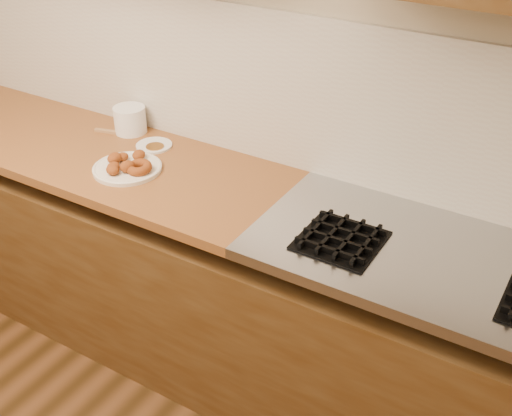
{
  "coord_description": "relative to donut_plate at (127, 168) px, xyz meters",
  "views": [
    {
      "loc": [
        1.45,
        -0.0,
        2.1
      ],
      "look_at": [
        0.48,
        1.6,
        0.93
      ],
      "focal_mm": 45.0,
      "sensor_mm": 36.0,
      "label": 1
    }
  ],
  "objects": [
    {
      "name": "donut_plate",
      "position": [
        0.0,
        0.0,
        0.0
      ],
      "size": [
        0.27,
        0.27,
        0.02
      ],
      "primitive_type": "cylinder",
      "color": "silver",
      "rests_on": "butcher_block"
    },
    {
      "name": "wall_back",
      "position": [
        0.12,
        0.38,
        0.44
      ],
      "size": [
        4.0,
        0.02,
        2.7
      ],
      "primitive_type": "cube",
      "color": "tan",
      "rests_on": "ground"
    },
    {
      "name": "burner_grates",
      "position": [
        1.24,
        -0.01,
        0.0
      ],
      "size": [
        0.91,
        0.26,
        0.03
      ],
      "color": "black",
      "rests_on": "stovetop"
    },
    {
      "name": "wooden_utensil",
      "position": [
        -0.28,
        0.22,
        -0.0
      ],
      "size": [
        0.16,
        0.06,
        0.01
      ],
      "primitive_type": "cube",
      "rotation": [
        0.0,
        0.0,
        0.24
      ],
      "color": "#A07549",
      "rests_on": "butcher_block"
    },
    {
      "name": "tub_lid",
      "position": [
        -0.04,
        0.22,
        -0.0
      ],
      "size": [
        0.17,
        0.17,
        0.01
      ],
      "primitive_type": "cylinder",
      "rotation": [
        0.0,
        0.0,
        -0.14
      ],
      "color": "white",
      "rests_on": "butcher_block"
    },
    {
      "name": "butcher_block",
      "position": [
        -0.53,
        0.07,
        -0.03
      ],
      "size": [
        2.3,
        0.62,
        0.04
      ],
      "primitive_type": "cube",
      "color": "brown",
      "rests_on": "base_cabinet"
    },
    {
      "name": "plastic_tub",
      "position": [
        -0.22,
        0.28,
        0.05
      ],
      "size": [
        0.16,
        0.16,
        0.11
      ],
      "primitive_type": "cylinder",
      "rotation": [
        0.0,
        0.0,
        -0.18
      ],
      "color": "white",
      "rests_on": "butcher_block"
    },
    {
      "name": "fried_dough_chunks",
      "position": [
        -0.02,
        -0.01,
        0.03
      ],
      "size": [
        0.15,
        0.22,
        0.05
      ],
      "color": "#934114",
      "rests_on": "donut_plate"
    },
    {
      "name": "brass_jar_lid",
      "position": [
        -0.03,
        0.2,
        -0.0
      ],
      "size": [
        0.09,
        0.09,
        0.01
      ],
      "primitive_type": "cylinder",
      "rotation": [
        0.0,
        0.0,
        -0.27
      ],
      "color": "#A46A2B",
      "rests_on": "butcher_block"
    },
    {
      "name": "stovetop",
      "position": [
        1.27,
        0.07,
        -0.03
      ],
      "size": [
        1.3,
        0.62,
        0.04
      ],
      "primitive_type": "cube",
      "color": "#9EA0A5",
      "rests_on": "base_cabinet"
    },
    {
      "name": "ring_donut",
      "position": [
        0.07,
        -0.0,
        0.03
      ],
      "size": [
        0.1,
        0.11,
        0.05
      ],
      "primitive_type": "torus",
      "rotation": [
        0.1,
        0.0,
        -0.04
      ],
      "color": "#934114",
      "rests_on": "donut_plate"
    },
    {
      "name": "backsplash",
      "position": [
        0.12,
        0.37,
        0.29
      ],
      "size": [
        3.6,
        0.02,
        0.6
      ],
      "primitive_type": "cube",
      "color": "beige",
      "rests_on": "wall_back"
    },
    {
      "name": "base_cabinet",
      "position": [
        0.12,
        0.07,
        -0.52
      ],
      "size": [
        3.6,
        0.6,
        0.77
      ],
      "primitive_type": "cube",
      "color": "brown",
      "rests_on": "floor"
    }
  ]
}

